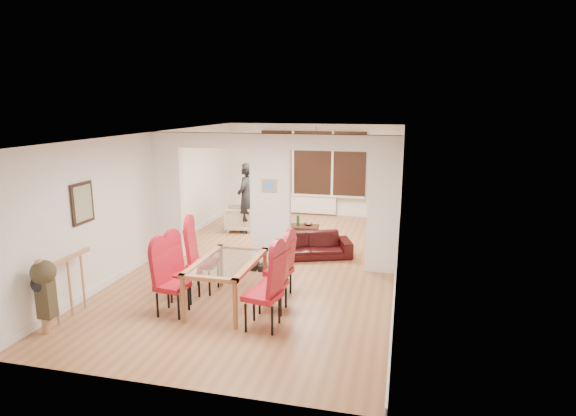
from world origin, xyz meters
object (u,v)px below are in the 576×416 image
at_px(dining_chair_rb, 273,279).
at_px(sofa, 309,245).
at_px(dining_table, 227,283).
at_px(person, 246,198).
at_px(dining_chair_ra, 262,289).
at_px(dining_chair_la, 172,281).
at_px(bowl, 308,224).
at_px(dining_chair_lc, 203,258).
at_px(coffee_table, 299,230).
at_px(dining_chair_rc, 279,267).
at_px(bottle, 298,221).
at_px(armchair, 239,218).
at_px(television, 379,221).
at_px(dining_chair_lb, 184,270).

relative_size(dining_chair_rb, sofa, 0.59).
bearing_deg(dining_table, person, 104.62).
relative_size(dining_chair_ra, dining_chair_rb, 1.13).
bearing_deg(dining_chair_la, bowl, 86.20).
height_order(dining_table, dining_chair_lc, dining_chair_lc).
distance_m(sofa, coffee_table, 1.84).
distance_m(dining_chair_rc, sofa, 2.18).
bearing_deg(bottle, coffee_table, 74.74).
bearing_deg(bottle, dining_chair_ra, -83.23).
relative_size(dining_chair_rc, armchair, 1.47).
xyz_separation_m(dining_chair_ra, bowl, (-0.37, 5.17, -0.35)).
height_order(dining_table, sofa, dining_table).
bearing_deg(coffee_table, television, 17.05).
bearing_deg(sofa, dining_table, -126.34).
xyz_separation_m(dining_chair_ra, armchair, (-2.13, 5.06, -0.27)).
xyz_separation_m(dining_chair_la, bottle, (0.87, 4.89, -0.18)).
height_order(dining_chair_ra, sofa, dining_chair_ra).
bearing_deg(dining_chair_lb, dining_chair_rc, 30.75).
xyz_separation_m(dining_chair_ra, bottle, (-0.60, 5.02, -0.23)).
relative_size(dining_chair_rb, armchair, 1.48).
distance_m(television, coffee_table, 2.01).
xyz_separation_m(television, coffee_table, (-1.91, -0.59, -0.20)).
xyz_separation_m(dining_chair_lb, dining_chair_rc, (1.45, 0.52, -0.00)).
relative_size(dining_chair_lc, dining_chair_rc, 1.13).
relative_size(dining_chair_rb, coffee_table, 1.11).
distance_m(dining_chair_la, dining_chair_lc, 0.99).
bearing_deg(dining_table, dining_chair_rc, 38.64).
xyz_separation_m(dining_chair_lc, sofa, (1.41, 2.24, -0.33)).
height_order(dining_chair_lb, sofa, dining_chair_lb).
height_order(dining_chair_ra, dining_chair_rb, dining_chair_ra).
bearing_deg(dining_chair_la, dining_chair_rc, 45.73).
distance_m(dining_chair_lb, coffee_table, 4.54).
bearing_deg(bottle, sofa, -69.86).
bearing_deg(dining_table, sofa, 73.82).
bearing_deg(dining_chair_lc, dining_chair_rc, -4.55).
xyz_separation_m(dining_chair_ra, person, (-1.90, 4.96, 0.29)).
distance_m(dining_chair_lb, television, 5.77).
bearing_deg(dining_chair_lb, bowl, 86.63).
relative_size(dining_table, bowl, 7.59).
bearing_deg(dining_chair_lb, coffee_table, 88.90).
distance_m(dining_chair_la, coffee_table, 5.06).
bearing_deg(coffee_table, dining_chair_lb, -102.11).
xyz_separation_m(dining_chair_lc, bowl, (1.03, 4.06, -0.34)).
bearing_deg(armchair, television, 89.60).
xyz_separation_m(dining_chair_lb, bottle, (0.93, 4.35, -0.16)).
bearing_deg(dining_chair_ra, sofa, 100.59).
height_order(dining_chair_lb, dining_chair_lc, dining_chair_lc).
bearing_deg(person, bottle, 95.24).
height_order(dining_chair_la, sofa, dining_chair_la).
xyz_separation_m(television, bowl, (-1.70, -0.51, -0.07)).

